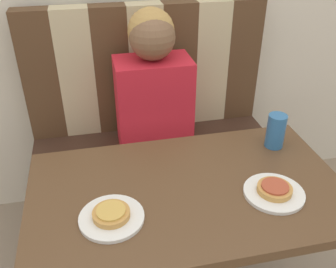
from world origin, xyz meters
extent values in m
cube|color=#382319|center=(0.00, 0.62, 0.24)|extent=(1.18, 0.52, 0.49)
cube|color=#4C331E|center=(-0.50, 0.83, 0.80)|extent=(0.17, 0.10, 0.63)
cube|color=tan|center=(-0.34, 0.83, 0.80)|extent=(0.17, 0.10, 0.63)
cube|color=#4C331E|center=(-0.17, 0.83, 0.80)|extent=(0.17, 0.10, 0.63)
cube|color=tan|center=(0.00, 0.83, 0.80)|extent=(0.17, 0.10, 0.63)
cube|color=#4C331E|center=(0.17, 0.83, 0.80)|extent=(0.17, 0.10, 0.63)
cube|color=tan|center=(0.34, 0.83, 0.80)|extent=(0.17, 0.10, 0.63)
cube|color=#4C331E|center=(0.50, 0.83, 0.80)|extent=(0.17, 0.10, 0.63)
cube|color=brown|center=(0.00, 0.00, 0.69)|extent=(1.03, 0.61, 0.03)
cylinder|color=brown|center=(0.00, 0.00, 0.34)|extent=(0.10, 0.10, 0.68)
cube|color=red|center=(0.00, 0.62, 0.71)|extent=(0.34, 0.21, 0.44)
sphere|color=brown|center=(0.00, 0.62, 1.02)|extent=(0.20, 0.20, 0.20)
sphere|color=#AD8447|center=(0.00, 0.65, 1.04)|extent=(0.20, 0.20, 0.20)
cylinder|color=white|center=(-0.26, -0.09, 0.72)|extent=(0.19, 0.19, 0.01)
cylinder|color=white|center=(0.26, -0.09, 0.72)|extent=(0.19, 0.19, 0.01)
cylinder|color=#C68E47|center=(-0.26, -0.09, 0.73)|extent=(0.11, 0.11, 0.02)
cylinder|color=gold|center=(-0.26, -0.09, 0.75)|extent=(0.09, 0.09, 0.01)
cylinder|color=#C68E47|center=(0.26, -0.09, 0.73)|extent=(0.11, 0.11, 0.02)
cylinder|color=#AD472D|center=(0.26, -0.09, 0.75)|extent=(0.09, 0.09, 0.01)
cylinder|color=#2D669E|center=(0.38, 0.17, 0.78)|extent=(0.07, 0.07, 0.13)
camera|label=1|loc=(-0.27, -0.91, 1.50)|focal=40.00mm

